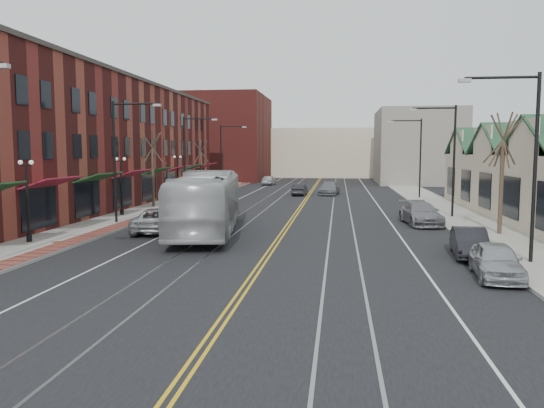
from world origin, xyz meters
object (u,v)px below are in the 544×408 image
(parked_car_a, at_px, (496,261))
(parked_car_c, at_px, (421,214))
(parked_car_d, at_px, (423,211))
(parked_car_b, at_px, (470,243))
(parked_suv, at_px, (158,220))
(transit_bus, at_px, (207,203))

(parked_car_a, distance_m, parked_car_c, 14.97)
(parked_car_d, bearing_deg, parked_car_c, -109.68)
(parked_car_b, relative_size, parked_car_c, 0.79)
(parked_car_a, height_order, parked_car_d, parked_car_a)
(parked_car_b, distance_m, parked_car_c, 10.82)
(parked_car_a, height_order, parked_car_c, parked_car_c)
(parked_car_c, bearing_deg, parked_car_d, 71.37)
(parked_suv, bearing_deg, parked_car_c, -169.46)
(transit_bus, xyz_separation_m, parked_car_c, (13.14, 5.49, -1.09))
(transit_bus, xyz_separation_m, parked_car_a, (13.75, -9.47, -1.14))
(parked_suv, xyz_separation_m, parked_car_d, (16.60, 7.20, -0.05))
(parked_suv, bearing_deg, parked_car_a, 142.50)
(parked_car_a, bearing_deg, transit_bus, 150.53)
(parked_car_a, xyz_separation_m, parked_car_d, (-0.20, 16.81, -0.00))
(transit_bus, relative_size, parked_car_a, 3.24)
(parked_car_d, bearing_deg, parked_suv, -163.93)
(parked_suv, relative_size, parked_car_c, 1.03)
(parked_suv, bearing_deg, parked_car_d, -164.29)
(parked_suv, bearing_deg, parked_car_b, 154.27)
(parked_car_b, bearing_deg, parked_car_d, 96.76)
(parked_car_a, relative_size, parked_car_b, 1.00)
(parked_suv, relative_size, parked_car_b, 1.30)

